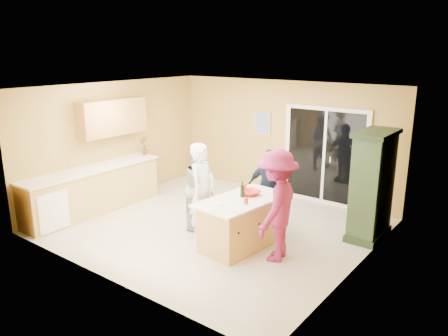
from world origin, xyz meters
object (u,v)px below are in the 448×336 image
Objects in this scene: green_hutch at (372,187)px; woman_magenta at (277,206)px; kitchen_island at (242,224)px; woman_white at (202,192)px; woman_grey at (200,187)px; woman_navy at (270,188)px.

green_hutch is 1.07× the size of woman_magenta.
kitchen_island is 0.88m from woman_white.
kitchen_island is 0.94× the size of woman_magenta.
woman_magenta is at bearing -120.36° from woman_grey.
woman_white reaches higher than woman_grey.
woman_navy is at bearing -155.39° from woman_magenta.
woman_grey is at bearing 174.26° from kitchen_island.
woman_navy is at bearing 101.54° from kitchen_island.
woman_magenta reaches higher than kitchen_island.
woman_navy is (-0.10, 1.04, 0.35)m from kitchen_island.
woman_grey is at bearing 33.18° from woman_white.
woman_grey is (-2.70, -1.46, -0.16)m from green_hutch.
woman_white is at bearing -97.35° from woman_magenta.
woman_white is (-0.73, -0.15, 0.47)m from kitchen_island.
green_hutch reaches higher than woman_grey.
green_hutch reaches higher than woman_magenta.
woman_white is at bearing -157.31° from woman_grey.
green_hutch is at bearing -83.14° from woman_grey.
green_hutch is 1.24× the size of woman_grey.
woman_magenta is at bearing 1.95° from kitchen_island.
woman_grey is 1.04× the size of woman_navy.
kitchen_island is at bearing -89.09° from woman_white.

